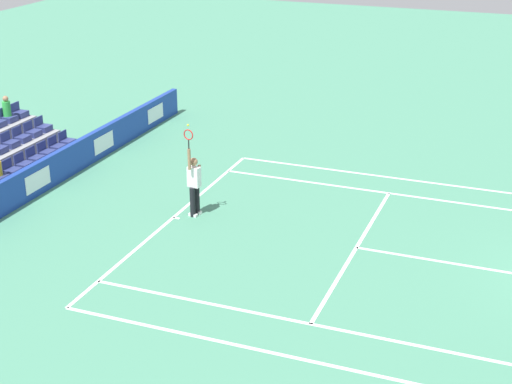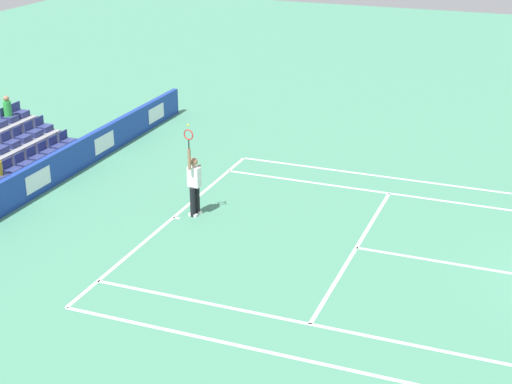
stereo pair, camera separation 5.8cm
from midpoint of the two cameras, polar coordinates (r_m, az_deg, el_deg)
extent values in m
cube|color=white|center=(23.02, -6.11, -1.85)|extent=(10.97, 0.10, 0.01)
cube|color=white|center=(21.27, 7.24, -4.03)|extent=(8.23, 0.10, 0.01)
cube|color=white|center=(20.86, 15.81, -5.31)|extent=(0.10, 6.40, 0.01)
cube|color=white|center=(17.68, 5.33, -9.82)|extent=(0.10, 11.89, 0.01)
cube|color=white|center=(24.88, 10.61, -0.23)|extent=(0.10, 11.89, 0.01)
cube|color=white|center=(16.58, 3.98, -12.19)|extent=(0.10, 11.89, 0.01)
cube|color=white|center=(26.13, 11.19, 0.85)|extent=(0.10, 11.89, 0.01)
cube|color=white|center=(22.98, -5.89, -1.89)|extent=(0.10, 0.20, 0.01)
cube|color=#193899|center=(25.23, -15.85, 0.86)|extent=(19.37, 0.20, 1.03)
cube|color=white|center=(31.33, -7.37, 5.70)|extent=(1.24, 0.01, 0.58)
cube|color=white|center=(28.15, -11.07, 3.54)|extent=(1.24, 0.01, 0.58)
cube|color=white|center=(25.17, -15.65, 0.83)|extent=(1.24, 0.01, 0.58)
cylinder|color=black|center=(23.06, -4.39, -0.53)|extent=(0.16, 0.16, 0.90)
cylinder|color=black|center=(22.88, -4.71, -0.74)|extent=(0.16, 0.16, 0.90)
cube|color=white|center=(23.22, -4.36, -1.46)|extent=(0.15, 0.27, 0.08)
cube|color=white|center=(23.04, -4.68, -1.68)|extent=(0.15, 0.27, 0.08)
cube|color=white|center=(22.69, -4.60, 1.11)|extent=(0.26, 0.38, 0.60)
sphere|color=#9E7251|center=(22.53, -4.64, 2.20)|extent=(0.24, 0.24, 0.24)
cylinder|color=#9E7251|center=(22.30, -4.96, 2.39)|extent=(0.09, 0.09, 0.62)
cylinder|color=#9E7251|center=(22.83, -4.20, 1.31)|extent=(0.09, 0.09, 0.56)
cylinder|color=black|center=(22.15, -4.99, 3.48)|extent=(0.04, 0.04, 0.28)
torus|color=red|center=(22.07, -5.02, 4.17)|extent=(0.07, 0.31, 0.31)
sphere|color=#D1E533|center=(21.98, -5.04, 4.87)|extent=(0.07, 0.07, 0.07)
cube|color=gray|center=(25.97, -17.69, 0.54)|extent=(7.44, 0.95, 0.42)
cube|color=navy|center=(28.41, -13.59, 3.51)|extent=(0.48, 0.44, 0.20)
cube|color=navy|center=(28.45, -13.97, 4.03)|extent=(0.48, 0.04, 0.30)
cube|color=navy|center=(27.94, -14.30, 3.12)|extent=(0.48, 0.44, 0.20)
cube|color=navy|center=(27.97, -14.68, 3.65)|extent=(0.48, 0.04, 0.30)
cube|color=navy|center=(27.46, -15.02, 2.71)|extent=(0.48, 0.44, 0.20)
cube|color=navy|center=(27.50, -15.42, 3.25)|extent=(0.48, 0.04, 0.30)
cube|color=navy|center=(27.00, -15.78, 2.29)|extent=(0.48, 0.44, 0.20)
cube|color=navy|center=(27.03, -16.17, 2.84)|extent=(0.48, 0.04, 0.30)
cube|color=navy|center=(26.54, -16.55, 1.86)|extent=(0.48, 0.44, 0.20)
cube|color=navy|center=(26.57, -16.96, 2.41)|extent=(0.48, 0.04, 0.30)
cube|color=navy|center=(26.09, -17.36, 1.41)|extent=(0.48, 0.44, 0.20)
cube|color=navy|center=(26.12, -17.77, 1.97)|extent=(0.48, 0.04, 0.30)
cube|color=navy|center=(25.64, -18.19, 0.94)|extent=(0.48, 0.44, 0.20)
cube|color=navy|center=(28.82, -15.24, 4.49)|extent=(0.48, 0.44, 0.20)
cube|color=navy|center=(28.86, -15.61, 5.00)|extent=(0.48, 0.04, 0.30)
cube|color=navy|center=(28.35, -15.96, 4.12)|extent=(0.48, 0.44, 0.20)
cube|color=navy|center=(28.39, -16.34, 4.64)|extent=(0.48, 0.04, 0.30)
cube|color=navy|center=(27.88, -16.70, 3.74)|extent=(0.48, 0.44, 0.20)
cube|color=navy|center=(27.93, -17.09, 4.26)|extent=(0.48, 0.04, 0.30)
cube|color=navy|center=(27.43, -17.47, 3.34)|extent=(0.48, 0.44, 0.20)
cube|color=navy|center=(27.47, -17.86, 3.88)|extent=(0.48, 0.04, 0.30)
cube|color=navy|center=(29.26, -16.84, 5.44)|extent=(0.48, 0.44, 0.20)
cube|color=navy|center=(29.31, -17.21, 5.94)|extent=(0.48, 0.04, 0.30)
cube|color=navy|center=(28.80, -17.58, 5.09)|extent=(0.48, 0.44, 0.20)
cube|color=navy|center=(28.85, -17.95, 5.60)|extent=(0.48, 0.04, 0.30)
cylinder|color=green|center=(28.73, -17.74, 5.79)|extent=(0.28, 0.28, 0.52)
sphere|color=#9E7251|center=(28.63, -17.82, 6.48)|extent=(0.20, 0.20, 0.20)
camera|label=1|loc=(0.03, -90.08, -0.03)|focal=54.98mm
camera|label=2|loc=(0.03, 89.92, 0.03)|focal=54.98mm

